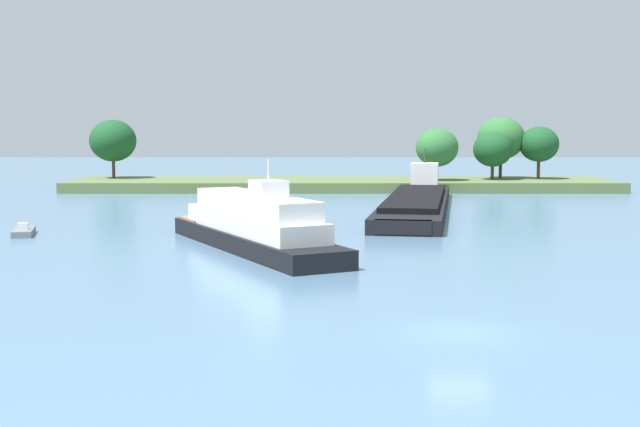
% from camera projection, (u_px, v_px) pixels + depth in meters
% --- Properties ---
extents(ground_plane, '(400.00, 400.00, 0.00)m').
position_uv_depth(ground_plane, '(462.00, 333.00, 34.75)').
color(ground_plane, slate).
extents(treeline_island, '(72.41, 14.99, 9.77)m').
position_uv_depth(treeline_island, '(363.00, 169.00, 114.51)').
color(treeline_island, '#566B3D').
rests_on(treeline_island, ground).
extents(fishing_skiff, '(2.50, 4.78, 1.00)m').
position_uv_depth(fishing_skiff, '(25.00, 231.00, 66.27)').
color(fishing_skiff, slate).
rests_on(fishing_skiff, ground).
extents(white_riverboat, '(13.83, 21.75, 6.32)m').
position_uv_depth(white_riverboat, '(255.00, 225.00, 58.42)').
color(white_riverboat, black).
rests_on(white_riverboat, ground).
extents(cargo_barge, '(12.55, 41.53, 5.84)m').
position_uv_depth(cargo_barge, '(419.00, 201.00, 86.26)').
color(cargo_barge, black).
rests_on(cargo_barge, ground).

